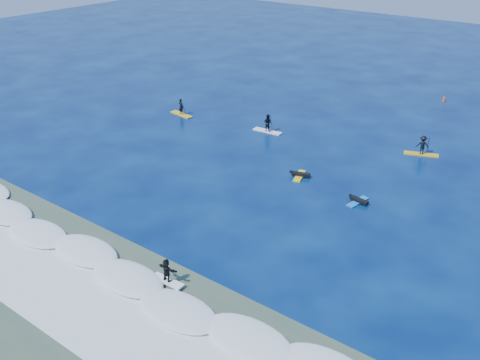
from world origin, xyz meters
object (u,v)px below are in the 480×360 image
Objects in this scene: sup_paddler_left at (181,109)px; prone_paddler_near at (300,175)px; sup_paddler_center at (268,124)px; prone_paddler_far at (358,201)px; wave_surfer at (167,272)px; marker_buoy at (444,99)px; sup_paddler_right at (422,146)px.

sup_paddler_left is 17.45m from prone_paddler_near.
sup_paddler_center is 14.64m from prone_paddler_far.
sup_paddler_left is 1.00× the size of sup_paddler_center.
wave_surfer is 3.12× the size of marker_buoy.
prone_paddler_far is at bearing -84.32° from marker_buoy.
wave_surfer reaches higher than prone_paddler_far.
sup_paddler_center is at bearing 69.51° from prone_paddler_far.
prone_paddler_near is at bearing 92.09° from wave_surfer.
marker_buoy is at bearing 85.45° from wave_surfer.
sup_paddler_left is 1.39× the size of wave_surfer.
prone_paddler_near is at bearing 88.41° from prone_paddler_far.
prone_paddler_far is 3.15× the size of marker_buoy.
prone_paddler_near is (16.75, -4.85, -0.46)m from sup_paddler_left.
sup_paddler_center is 1.33× the size of prone_paddler_near.
sup_paddler_left is 22.91m from prone_paddler_far.
sup_paddler_left is at bearing -134.34° from marker_buoy.
prone_paddler_far is at bearing -34.43° from sup_paddler_center.
sup_paddler_left is 9.57m from sup_paddler_center.
prone_paddler_near is at bearing -143.13° from sup_paddler_right.
sup_paddler_right is 11.36m from prone_paddler_near.
wave_surfer is at bearing -40.02° from sup_paddler_left.
sup_paddler_right reaches higher than sup_paddler_center.
prone_paddler_near is 25.02m from marker_buoy.
sup_paddler_left reaches higher than prone_paddler_far.
sup_paddler_right is 25.80m from wave_surfer.
wave_surfer is (17.95, -20.54, 0.22)m from sup_paddler_left.
sup_paddler_right is at bearing 6.52° from prone_paddler_far.
sup_paddler_center is 0.99× the size of sup_paddler_right.
sup_paddler_left is 23.20m from sup_paddler_right.
sup_paddler_right is (22.69, 4.82, 0.16)m from sup_paddler_left.
prone_paddler_far is (12.67, -7.31, -0.58)m from sup_paddler_center.
marker_buoy is (10.10, 18.60, -0.44)m from sup_paddler_center.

